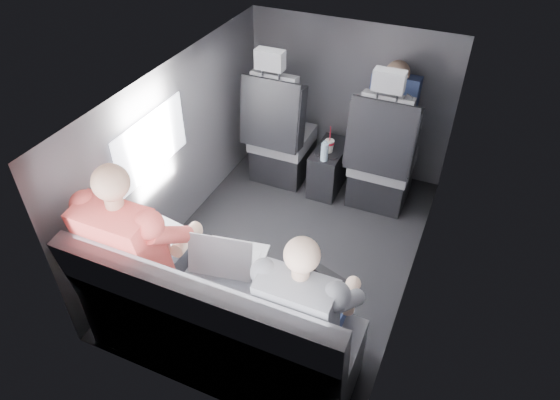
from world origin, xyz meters
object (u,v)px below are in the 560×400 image
at_px(laptop_black, 319,286).
at_px(passenger_rear_right, 307,309).
at_px(front_seat_right, 381,163).
at_px(rear_bench, 218,328).
at_px(center_console, 329,168).
at_px(passenger_front_right, 392,111).
at_px(laptop_white, 162,234).
at_px(passenger_rear_left, 142,248).
at_px(front_seat_left, 280,139).
at_px(soda_cup, 329,145).
at_px(water_bottle, 324,152).
at_px(laptop_silver, 229,256).

height_order(laptop_black, passenger_rear_right, passenger_rear_right).
bearing_deg(front_seat_right, rear_bench, -103.31).
height_order(center_console, passenger_front_right, passenger_front_right).
bearing_deg(laptop_black, passenger_rear_right, -91.43).
xyz_separation_m(front_seat_right, laptop_white, (-0.96, -1.64, 0.23)).
height_order(rear_bench, passenger_rear_left, passenger_rear_left).
relative_size(rear_bench, passenger_front_right, 2.20).
height_order(front_seat_left, soda_cup, front_seat_left).
xyz_separation_m(center_console, laptop_black, (0.50, -1.68, 0.43)).
bearing_deg(laptop_black, water_bottle, 108.31).
distance_m(center_console, water_bottle, 0.34).
bearing_deg(front_seat_right, soda_cup, -178.37).
relative_size(front_seat_left, laptop_silver, 3.12).
distance_m(water_bottle, laptop_black, 1.59).
bearing_deg(laptop_white, laptop_black, -0.47).
relative_size(front_seat_left, laptop_white, 3.80).
height_order(center_console, passenger_rear_left, passenger_rear_left).
relative_size(soda_cup, passenger_rear_left, 0.18).
distance_m(water_bottle, passenger_front_right, 0.64).
bearing_deg(center_console, front_seat_right, -5.07).
height_order(front_seat_right, laptop_silver, front_seat_right).
distance_m(laptop_silver, passenger_rear_right, 0.57).
bearing_deg(laptop_black, front_seat_left, 120.15).
xyz_separation_m(soda_cup, laptop_white, (-0.52, -1.62, 0.17)).
xyz_separation_m(laptop_white, passenger_rear_left, (-0.02, -0.17, 0.03)).
bearing_deg(water_bottle, passenger_rear_right, -73.50).
xyz_separation_m(water_bottle, laptop_silver, (-0.05, -1.50, 0.16)).
relative_size(front_seat_left, center_console, 2.64).
bearing_deg(passenger_rear_right, rear_bench, -169.17).
bearing_deg(passenger_rear_left, center_console, 74.09).
bearing_deg(passenger_rear_left, laptop_silver, 18.93).
distance_m(rear_bench, laptop_black, 0.65).
bearing_deg(laptop_silver, passenger_rear_right, -16.84).
distance_m(laptop_white, laptop_silver, 0.47).
bearing_deg(soda_cup, center_console, 95.47).
bearing_deg(laptop_silver, passenger_rear_left, -161.07).
bearing_deg(water_bottle, rear_bench, -90.30).
bearing_deg(front_seat_right, laptop_black, -88.09).
bearing_deg(passenger_rear_right, water_bottle, 106.50).
relative_size(water_bottle, laptop_white, 0.53).
bearing_deg(water_bottle, laptop_white, -109.22).
relative_size(center_console, passenger_front_right, 0.66).
relative_size(front_seat_left, soda_cup, 5.28).
bearing_deg(front_seat_right, laptop_white, -120.41).
bearing_deg(laptop_white, center_console, 73.06).
xyz_separation_m(front_seat_left, water_bottle, (0.46, -0.15, 0.08)).
distance_m(laptop_white, passenger_rear_right, 1.03).
bearing_deg(passenger_front_right, center_console, -152.81).
bearing_deg(passenger_front_right, front_seat_right, -84.34).
height_order(water_bottle, passenger_rear_right, passenger_rear_right).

